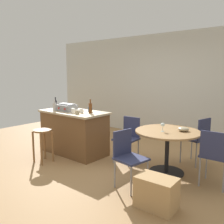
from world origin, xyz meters
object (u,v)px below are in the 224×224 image
object	(u,v)px
bottle_2	(55,106)
cup_2	(77,112)
folding_chair_right	(128,154)
cup_0	(90,109)
folding_chair_near	(214,154)
wine_glass	(163,125)
toolbox	(67,107)
cup_3	(73,111)
dining_table	(167,141)
bottle_0	(56,104)
serving_bowl	(183,129)
kitchen_island	(74,132)
bottle_1	(90,108)
cardboard_box	(156,193)
cup_1	(81,111)
folding_chair_left	(128,136)
wooden_stool	(43,138)
folding_chair_far	(198,137)

from	to	relation	value
bottle_2	cup_2	distance (m)	0.73
folding_chair_right	cup_0	size ratio (longest dim) A/B	7.19
folding_chair_near	wine_glass	bearing A→B (deg)	-175.88
toolbox	cup_3	distance (m)	0.33
dining_table	bottle_2	bearing A→B (deg)	-168.82
bottle_0	cup_3	xyz separation A→B (m)	(0.73, -0.14, -0.05)
dining_table	folding_chair_near	size ratio (longest dim) A/B	1.23
toolbox	cup_2	distance (m)	0.50
folding_chair_right	serving_bowl	bearing A→B (deg)	66.41
bottle_0	serving_bowl	size ratio (longest dim) A/B	1.45
kitchen_island	cup_2	xyz separation A→B (m)	(0.35, -0.21, 0.49)
folding_chair_near	bottle_1	world-z (taller)	bottle_1
folding_chair_right	cup_2	xyz separation A→B (m)	(-1.45, 0.33, 0.44)
cardboard_box	kitchen_island	bearing A→B (deg)	161.69
folding_chair_near	serving_bowl	xyz separation A→B (m)	(-0.57, 0.18, 0.25)
cup_1	cup_3	bearing A→B (deg)	-128.77
dining_table	bottle_1	distance (m)	1.64
folding_chair_right	bottle_0	size ratio (longest dim) A/B	3.26
wine_glass	cup_0	bearing A→B (deg)	-179.87
bottle_0	cup_0	size ratio (longest dim) A/B	2.21
bottle_1	serving_bowl	bearing A→B (deg)	12.07
folding_chair_left	serving_bowl	xyz separation A→B (m)	(1.04, 0.11, 0.27)
dining_table	folding_chair_left	distance (m)	0.83
folding_chair_right	cup_0	bearing A→B (deg)	154.06
bottle_2	bottle_1	bearing A→B (deg)	15.76
folding_chair_left	bottle_1	bearing A→B (deg)	-160.06
kitchen_island	wine_glass	bearing A→B (deg)	5.37
wooden_stool	cardboard_box	size ratio (longest dim) A/B	1.27
folding_chair_near	cup_0	bearing A→B (deg)	-178.55
folding_chair_far	bottle_1	xyz separation A→B (m)	(-1.82, -0.96, 0.48)
toolbox	cardboard_box	world-z (taller)	toolbox
folding_chair_left	bottle_1	size ratio (longest dim) A/B	3.07
bottle_2	cardboard_box	world-z (taller)	bottle_2
folding_chair_near	wooden_stool	bearing A→B (deg)	-160.87
folding_chair_far	serving_bowl	bearing A→B (deg)	-94.14
bottle_0	bottle_1	size ratio (longest dim) A/B	0.94
bottle_0	cup_2	size ratio (longest dim) A/B	2.30
kitchen_island	folding_chair_left	size ratio (longest dim) A/B	1.70
kitchen_island	cardboard_box	size ratio (longest dim) A/B	2.92
cup_0	bottle_0	bearing A→B (deg)	-165.37
toolbox	folding_chair_far	bearing A→B (deg)	24.15
bottle_1	cup_0	distance (m)	0.21
folding_chair_far	wine_glass	xyz separation A→B (m)	(-0.30, -0.82, 0.31)
folding_chair_far	cup_2	world-z (taller)	cup_2
cup_0	folding_chair_far	bearing A→B (deg)	22.69
bottle_0	serving_bowl	bearing A→B (deg)	9.50
folding_chair_far	cup_1	world-z (taller)	cup_1
dining_table	folding_chair_left	xyz separation A→B (m)	(-0.83, 0.03, -0.06)
folding_chair_left	folding_chair_right	distance (m)	1.06
folding_chair_near	bottle_2	world-z (taller)	bottle_2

